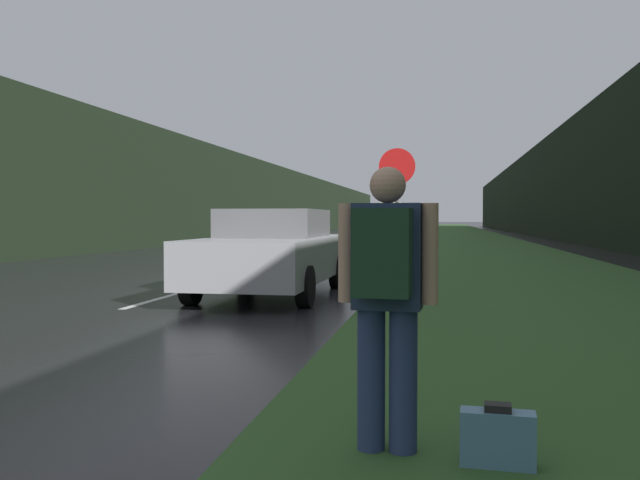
% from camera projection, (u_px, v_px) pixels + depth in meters
% --- Properties ---
extents(grass_verge, '(6.00, 240.00, 0.02)m').
position_uv_depth(grass_verge, '(473.00, 240.00, 40.88)').
color(grass_verge, '#2D5123').
rests_on(grass_verge, ground_plane).
extents(lane_stripe_b, '(0.12, 3.00, 0.01)m').
position_uv_depth(lane_stripe_b, '(163.00, 297.00, 11.31)').
color(lane_stripe_b, silver).
rests_on(lane_stripe_b, ground_plane).
extents(lane_stripe_c, '(0.12, 3.00, 0.01)m').
position_uv_depth(lane_stripe_c, '(269.00, 268.00, 18.20)').
color(lane_stripe_c, silver).
rests_on(lane_stripe_c, ground_plane).
extents(lane_stripe_d, '(0.12, 3.00, 0.01)m').
position_uv_depth(lane_stripe_d, '(317.00, 254.00, 25.08)').
color(lane_stripe_d, silver).
rests_on(lane_stripe_d, ground_plane).
extents(treeline_far_side, '(2.00, 140.00, 5.59)m').
position_uv_depth(treeline_far_side, '(264.00, 200.00, 53.47)').
color(treeline_far_side, black).
rests_on(treeline_far_side, ground_plane).
extents(treeline_near_side, '(2.00, 140.00, 6.86)m').
position_uv_depth(treeline_near_side, '(552.00, 190.00, 49.53)').
color(treeline_near_side, black).
rests_on(treeline_near_side, ground_plane).
extents(stop_sign, '(0.73, 0.07, 2.73)m').
position_uv_depth(stop_sign, '(397.00, 199.00, 13.51)').
color(stop_sign, slate).
rests_on(stop_sign, ground_plane).
extents(hitchhiker_with_backpack, '(0.56, 0.41, 1.61)m').
position_uv_depth(hitchhiker_with_backpack, '(386.00, 290.00, 3.72)').
color(hitchhiker_with_backpack, navy).
rests_on(hitchhiker_with_backpack, ground_plane).
extents(suitcase, '(0.39, 0.17, 0.35)m').
position_uv_depth(suitcase, '(498.00, 439.00, 3.54)').
color(suitcase, teal).
rests_on(suitcase, ground_plane).
extents(car_passing_near, '(1.99, 4.76, 1.48)m').
position_uv_depth(car_passing_near, '(272.00, 252.00, 11.66)').
color(car_passing_near, '#9E9EA3').
rests_on(car_passing_near, ground_plane).
extents(car_passing_far, '(1.87, 4.06, 1.37)m').
position_uv_depth(car_passing_far, '(396.00, 229.00, 42.14)').
color(car_passing_far, maroon).
rests_on(car_passing_far, ground_plane).
extents(delivery_truck, '(2.38, 7.58, 3.38)m').
position_uv_depth(delivery_truck, '(392.00, 215.00, 83.89)').
color(delivery_truck, '#6E684F').
rests_on(delivery_truck, ground_plane).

